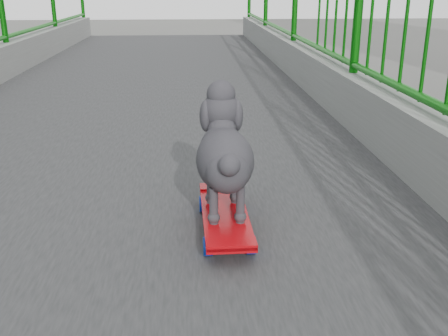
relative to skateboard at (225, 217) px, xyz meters
name	(u,v)px	position (x,y,z in m)	size (l,w,h in m)	color
skateboard	(225,217)	(0.00, 0.00, 0.00)	(0.17, 0.55, 0.07)	red
poodle	(224,152)	(0.00, 0.03, 0.23)	(0.20, 0.48, 0.40)	#28262B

